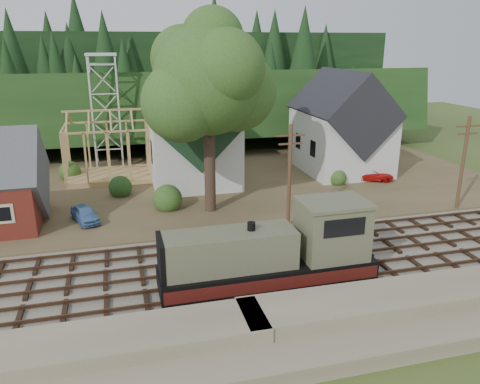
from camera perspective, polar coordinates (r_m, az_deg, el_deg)
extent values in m
plane|color=#384C1E|center=(29.53, -3.54, -9.56)|extent=(140.00, 140.00, 0.00)
cube|color=#7F7259|center=(22.51, 1.05, -19.26)|extent=(64.00, 5.00, 1.60)
cube|color=#726B5B|center=(29.50, -3.54, -9.43)|extent=(64.00, 11.00, 0.16)
cube|color=brown|center=(46.03, -8.02, 0.71)|extent=(64.00, 26.00, 0.30)
cube|color=#1E3F19|center=(69.27, -10.54, 6.25)|extent=(70.00, 28.96, 12.74)
cube|color=black|center=(84.99, -11.46, 8.32)|extent=(80.00, 20.00, 12.00)
cube|color=silver|center=(47.36, -6.09, 5.47)|extent=(8.00, 12.00, 6.40)
cube|color=#16321B|center=(46.78, -6.22, 9.30)|extent=(8.40, 12.96, 8.40)
cube|color=silver|center=(40.65, -4.97, 10.89)|extent=(2.40, 2.40, 4.00)
cone|color=#16321B|center=(40.39, -5.10, 15.55)|extent=(5.37, 5.37, 2.60)
cube|color=silver|center=(51.31, 12.13, 6.13)|extent=(8.00, 10.00, 6.40)
cube|color=black|center=(50.77, 12.36, 9.66)|extent=(8.40, 10.80, 8.40)
cube|color=tan|center=(49.50, -15.53, 1.93)|extent=(8.00, 6.00, 0.50)
cube|color=tan|center=(48.18, -16.19, 9.55)|extent=(8.00, 0.18, 0.18)
cube|color=silver|center=(52.90, -17.59, 9.13)|extent=(0.18, 0.18, 12.00)
cube|color=silver|center=(52.85, -14.53, 9.38)|extent=(0.18, 0.18, 12.00)
cube|color=silver|center=(55.68, -17.49, 9.54)|extent=(0.18, 0.18, 12.00)
cube|color=silver|center=(55.63, -14.58, 9.78)|extent=(0.18, 0.18, 12.00)
cube|color=silver|center=(53.77, -16.61, 15.79)|extent=(3.20, 3.20, 0.25)
cylinder|color=#38281E|center=(37.59, -3.72, 3.52)|extent=(0.90, 0.90, 8.00)
sphere|color=#34541F|center=(36.53, -3.93, 13.45)|extent=(8.40, 8.40, 8.40)
sphere|color=#34541F|center=(38.14, -0.42, 12.17)|extent=(6.40, 6.40, 6.40)
sphere|color=#34541F|center=(35.53, -7.17, 10.80)|extent=(6.00, 6.00, 6.00)
cylinder|color=#4C331E|center=(34.54, 6.04, 1.65)|extent=(0.28, 0.28, 8.00)
cube|color=#4C331E|center=(33.79, 6.21, 6.87)|extent=(2.20, 0.12, 0.12)
cube|color=#4C331E|center=(33.91, 6.18, 5.87)|extent=(1.80, 0.12, 0.12)
cylinder|color=#4C331E|center=(42.16, 25.50, 2.96)|extent=(0.28, 0.28, 8.00)
cube|color=#4C331E|center=(41.55, 26.09, 7.22)|extent=(2.20, 0.12, 0.12)
cube|color=#4C331E|center=(41.65, 25.98, 6.41)|extent=(1.80, 0.12, 0.12)
cube|color=black|center=(27.43, 3.40, -11.06)|extent=(12.17, 2.53, 0.35)
cube|color=black|center=(27.08, 3.43, -9.71)|extent=(12.17, 2.94, 1.12)
cube|color=#575840|center=(25.81, -1.25, -7.12)|extent=(7.30, 2.33, 2.13)
cube|color=#575840|center=(27.53, 11.18, -4.56)|extent=(3.65, 2.84, 3.24)
cube|color=#575840|center=(26.94, 11.40, -1.27)|extent=(3.85, 3.04, 0.20)
cube|color=black|center=(26.08, 12.64, -4.26)|extent=(2.43, 0.06, 1.01)
cube|color=#4C1410|center=(25.84, 4.48, -11.17)|extent=(12.17, 0.04, 0.71)
cube|color=#4C1410|center=(28.35, 2.48, -8.37)|extent=(12.17, 0.04, 0.71)
cylinder|color=black|center=(25.63, 1.39, -4.46)|extent=(0.45, 0.45, 0.71)
imported|color=#5A88C1|center=(37.98, -18.38, -2.56)|extent=(2.61, 3.96, 1.25)
imported|color=red|center=(48.74, 15.86, 2.04)|extent=(4.46, 3.18, 1.13)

